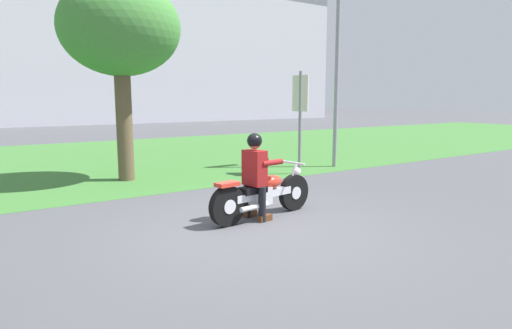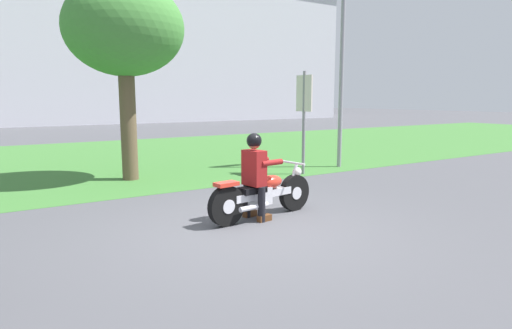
% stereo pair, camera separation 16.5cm
% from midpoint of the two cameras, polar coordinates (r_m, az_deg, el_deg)
% --- Properties ---
extents(ground, '(120.00, 120.00, 0.00)m').
position_cam_midpoint_polar(ground, '(6.53, -0.71, -8.49)').
color(ground, '#4C4C51').
extents(grass_verge, '(60.00, 12.00, 0.01)m').
position_cam_midpoint_polar(grass_verge, '(14.83, -20.23, 0.68)').
color(grass_verge, '#3D7533').
rests_on(grass_verge, ground).
extents(motorcycle_lead, '(2.08, 0.67, 0.87)m').
position_cam_midpoint_polar(motorcycle_lead, '(7.07, 0.29, -3.94)').
color(motorcycle_lead, black).
rests_on(motorcycle_lead, ground).
extents(rider_lead, '(0.59, 0.51, 1.39)m').
position_cam_midpoint_polar(rider_lead, '(6.88, -0.76, -0.67)').
color(rider_lead, black).
rests_on(rider_lead, ground).
extents(tree_roadside, '(2.72, 2.72, 4.60)m').
position_cam_midpoint_polar(tree_roadside, '(10.78, -17.82, 16.47)').
color(tree_roadside, brown).
rests_on(tree_roadside, ground).
extents(streetlight_pole, '(0.96, 0.20, 5.17)m').
position_cam_midpoint_polar(streetlight_pole, '(12.63, 10.67, 14.65)').
color(streetlight_pole, gray).
rests_on(streetlight_pole, ground).
extents(sign_banner, '(0.08, 0.60, 2.60)m').
position_cam_midpoint_polar(sign_banner, '(11.09, 5.40, 7.58)').
color(sign_banner, gray).
rests_on(sign_banner, ground).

